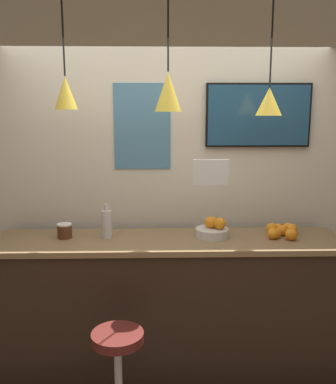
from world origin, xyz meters
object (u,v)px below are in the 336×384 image
juice_bottle (107,223)px  mounted_tv (258,115)px  bar_stool (118,372)px  spread_jar (65,231)px  fruit_bowl (213,229)px

juice_bottle → mounted_tv: bearing=14.6°
juice_bottle → mounted_tv: (1.16, 0.30, 0.78)m
mounted_tv → juice_bottle: bearing=-165.4°
bar_stool → spread_jar: (-0.43, 0.64, 0.73)m
spread_jar → mounted_tv: (1.47, 0.30, 0.83)m
juice_bottle → spread_jar: 0.31m
bar_stool → mounted_tv: (1.04, 0.94, 1.56)m
juice_bottle → spread_jar: size_ratio=2.36×
fruit_bowl → juice_bottle: juice_bottle is taller
bar_stool → juice_bottle: size_ratio=2.71×
spread_jar → bar_stool: bearing=-55.8°
juice_bottle → mounted_tv: 1.43m
bar_stool → mounted_tv: bearing=42.3°
juice_bottle → bar_stool: bearing=-78.9°
fruit_bowl → juice_bottle: size_ratio=0.96×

